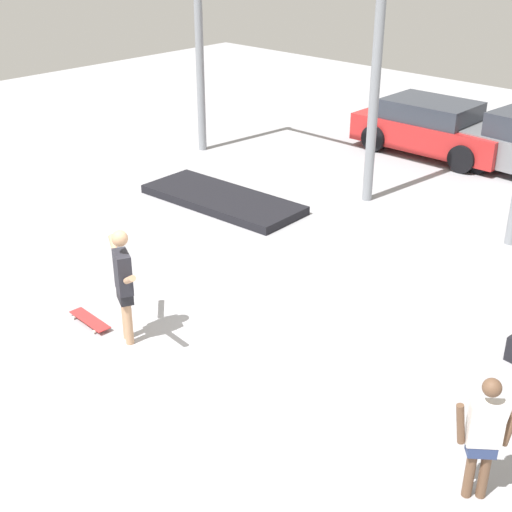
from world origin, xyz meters
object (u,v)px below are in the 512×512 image
(skateboard, at_px, (90,320))
(bystander, at_px, (484,434))
(skateboarder, at_px, (124,281))
(manual_pad, at_px, (222,199))
(parked_car_red, at_px, (433,128))

(skateboard, height_order, bystander, bystander)
(skateboarder, distance_m, bystander, 5.08)
(skateboarder, xyz_separation_m, manual_pad, (-2.82, 4.60, -0.88))
(skateboard, bearing_deg, bystander, 10.07)
(skateboarder, relative_size, skateboard, 2.06)
(manual_pad, xyz_separation_m, parked_car_red, (1.38, 6.00, 0.56))
(bystander, bearing_deg, skateboarder, -32.21)
(skateboard, height_order, parked_car_red, parked_car_red)
(skateboarder, distance_m, skateboard, 1.20)
(manual_pad, height_order, bystander, bystander)
(skateboarder, distance_m, parked_car_red, 10.70)
(skateboard, distance_m, parked_car_red, 10.75)
(skateboard, bearing_deg, skateboarder, 11.11)
(parked_car_red, xyz_separation_m, bystander, (6.48, -9.95, 0.17))
(skateboarder, relative_size, parked_car_red, 0.43)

